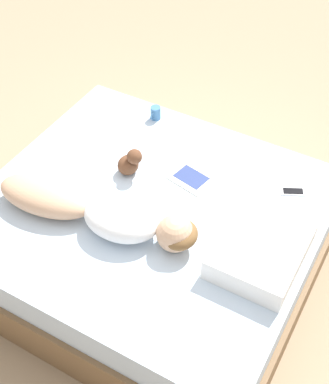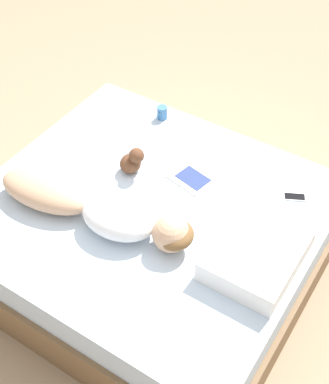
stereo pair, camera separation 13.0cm
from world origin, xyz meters
The scene contains 8 objects.
ground_plane centered at (0.00, 0.00, 0.00)m, with size 12.00×12.00×0.00m, color #9E8466.
bed centered at (0.00, 0.00, 0.27)m, with size 1.82×2.01×0.54m.
person centered at (0.25, -0.17, 0.64)m, with size 0.43×1.24×0.21m.
open_magazine centered at (-0.43, 0.13, 0.55)m, with size 0.46×0.35×0.01m.
coffee_mug centered at (-0.74, -0.39, 0.59)m, with size 0.10×0.07×0.09m.
cell_phone centered at (-0.52, 0.70, 0.55)m, with size 0.12×0.16×0.01m.
plush_toy centered at (-0.18, -0.24, 0.63)m, with size 0.14×0.16×0.20m.
pillow centered at (0.04, 0.72, 0.61)m, with size 0.56×0.43×0.14m.
Camera 1 is at (1.83, 1.14, 2.84)m, focal length 50.00 mm.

